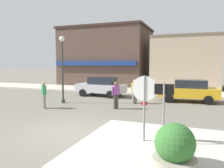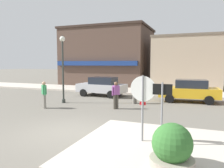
% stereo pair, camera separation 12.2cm
% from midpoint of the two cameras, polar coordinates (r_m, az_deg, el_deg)
% --- Properties ---
extents(ground_plane, '(160.00, 160.00, 0.00)m').
position_cam_midpoint_polar(ground_plane, '(8.89, -11.18, -12.26)').
color(ground_plane, '#6B665B').
extents(sidewalk_corner, '(6.40, 4.80, 0.15)m').
position_cam_midpoint_polar(sidewalk_corner, '(7.06, 17.59, -16.50)').
color(sidewalk_corner, beige).
rests_on(sidewalk_corner, ground).
extents(kerb_far, '(80.00, 4.00, 0.15)m').
position_cam_midpoint_polar(kerb_far, '(20.62, 7.86, -1.92)').
color(kerb_far, beige).
rests_on(kerb_far, ground).
extents(stop_sign, '(0.82, 0.07, 2.30)m').
position_cam_midpoint_polar(stop_sign, '(7.13, 7.96, -4.04)').
color(stop_sign, gray).
rests_on(stop_sign, ground).
extents(one_way_sign, '(0.60, 0.06, 2.10)m').
position_cam_midpoint_polar(one_way_sign, '(7.00, 12.87, -5.85)').
color(one_way_sign, gray).
rests_on(one_way_sign, ground).
extents(planter, '(1.10, 1.10, 1.23)m').
position_cam_midpoint_polar(planter, '(5.83, 15.45, -16.13)').
color(planter, gray).
rests_on(planter, ground).
extents(lamp_post, '(0.36, 0.36, 4.54)m').
position_cam_midpoint_polar(lamp_post, '(15.08, -13.08, 6.31)').
color(lamp_post, '#333833').
rests_on(lamp_post, ground).
extents(parked_car_nearest, '(4.10, 2.08, 1.56)m').
position_cam_midpoint_polar(parked_car_nearest, '(17.98, -2.99, -0.59)').
color(parked_car_nearest, '#B7B7BC').
rests_on(parked_car_nearest, ground).
extents(parked_car_second, '(4.10, 2.07, 1.56)m').
position_cam_midpoint_polar(parked_car_second, '(16.13, 19.16, -1.57)').
color(parked_car_second, gold).
rests_on(parked_car_second, ground).
extents(pedestrian_crossing_near, '(0.39, 0.50, 1.61)m').
position_cam_midpoint_polar(pedestrian_crossing_near, '(12.86, 0.73, -2.71)').
color(pedestrian_crossing_near, '#4C473D').
rests_on(pedestrian_crossing_near, ground).
extents(pedestrian_crossing_far, '(0.42, 0.48, 1.61)m').
position_cam_midpoint_polar(pedestrian_crossing_far, '(14.62, 5.69, -1.76)').
color(pedestrian_crossing_far, gray).
rests_on(pedestrian_crossing_far, ground).
extents(pedestrian_kerb_side, '(0.49, 0.41, 1.61)m').
position_cam_midpoint_polar(pedestrian_kerb_side, '(13.64, -17.62, -2.50)').
color(pedestrian_kerb_side, gray).
rests_on(pedestrian_kerb_side, ground).
extents(building_corner_shop, '(10.39, 7.89, 7.00)m').
position_cam_midpoint_polar(building_corner_shop, '(27.69, -1.41, 7.09)').
color(building_corner_shop, brown).
rests_on(building_corner_shop, ground).
extents(building_storefront_left_near, '(6.69, 5.81, 5.46)m').
position_cam_midpoint_polar(building_storefront_left_near, '(24.46, 18.49, 5.24)').
color(building_storefront_left_near, tan).
rests_on(building_storefront_left_near, ground).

